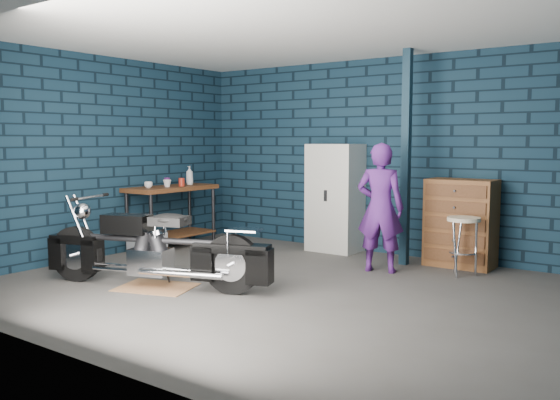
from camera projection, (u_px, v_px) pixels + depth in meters
The scene contains 16 objects.
ground at pixel (279, 289), 6.30m from camera, with size 6.00×6.00×0.00m, color #464441.
room_walls at pixel (308, 110), 6.55m from camera, with size 6.02×5.01×2.71m.
support_post at pixel (406, 158), 7.41m from camera, with size 0.10×0.10×2.70m, color #112836.
workbench at pixel (172, 217), 8.64m from camera, with size 0.60×1.40×0.91m, color #5A311B.
drip_mat at pixel (156, 287), 6.35m from camera, with size 0.79×0.59×0.01m, color brown.
motorcycle at pixel (155, 243), 6.30m from camera, with size 2.21×0.60×0.97m, color black, non-canonical shape.
person at pixel (380, 208), 7.06m from camera, with size 0.56×0.37×1.54m, color #501E71.
storage_bin at pixel (147, 243), 8.26m from camera, with size 0.47×0.34×0.29m, color #95979D.
locker at pixel (335, 198), 8.39m from camera, with size 0.71×0.51×1.52m, color silver.
tool_chest at pixel (460, 223), 7.36m from camera, with size 0.82×0.46×1.09m, color brown.
shop_stool at pixel (463, 247), 6.88m from camera, with size 0.38×0.38×0.69m, color beige, non-canonical shape.
cup_a at pixel (148, 185), 8.26m from camera, with size 0.11×0.11×0.09m, color beige.
cup_b at pixel (167, 183), 8.43m from camera, with size 0.11×0.11×0.11m, color beige.
mug_purple at pixel (167, 182), 8.69m from camera, with size 0.09×0.09×0.12m, color #541863.
mug_red at pixel (182, 182), 8.59m from camera, with size 0.09×0.09×0.12m, color #A52516.
bottle at pixel (190, 175), 8.87m from camera, with size 0.11×0.11×0.28m, color #95979D.
Camera 1 is at (3.63, -4.99, 1.57)m, focal length 38.00 mm.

